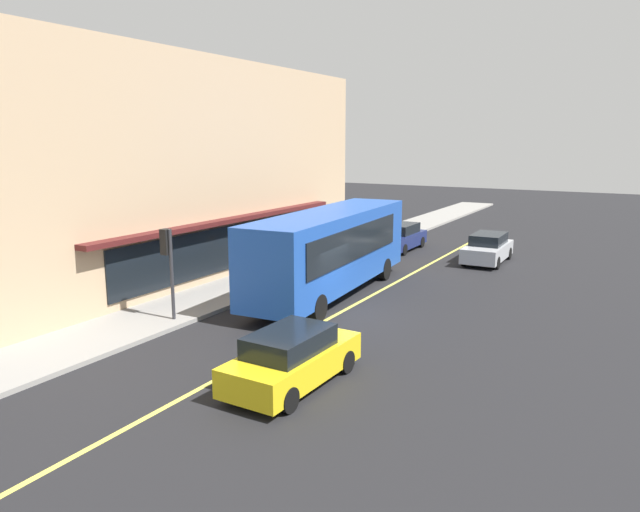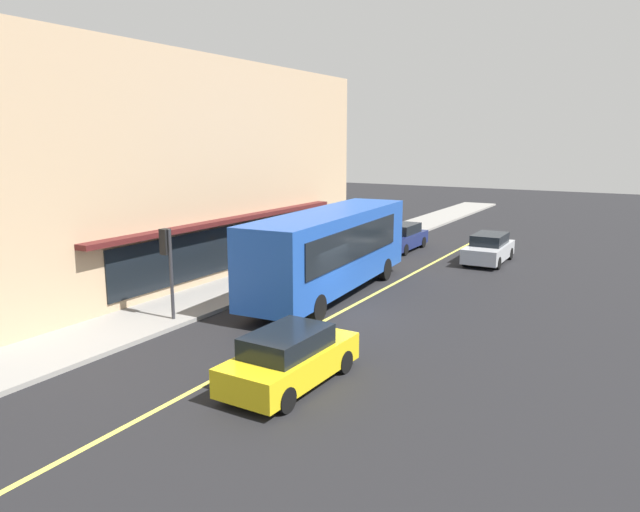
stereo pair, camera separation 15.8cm
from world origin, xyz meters
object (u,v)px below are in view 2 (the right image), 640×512
Objects in this scene: car_navy at (401,237)px; car_yellow at (290,358)px; bus at (331,248)px; car_silver at (489,249)px; traffic_light at (167,252)px; pedestrian_near_storefront at (263,255)px.

car_yellow is at bearing -165.95° from car_navy.
bus is 10.69m from car_silver.
traffic_light is at bearing 153.19° from bus.
car_yellow and car_navy have the same top height.
pedestrian_near_storefront is (-10.27, 2.57, 0.44)m from car_navy.
car_silver and car_navy have the same top height.
pedestrian_near_storefront is (6.76, 0.79, -1.35)m from traffic_light.
traffic_light is 0.74× the size of car_silver.
car_navy is (19.43, 4.86, 0.00)m from car_yellow.
car_navy is (17.03, -1.78, -1.79)m from traffic_light.
bus is 3.52× the size of traffic_light.
car_yellow is 1.01× the size of car_silver.
pedestrian_near_storefront is at bearing 165.97° from car_navy.
bus is 2.59× the size of car_yellow.
car_silver is at bearing -40.71° from pedestrian_near_storefront.
car_navy is 2.51× the size of pedestrian_near_storefront.
car_yellow is (-2.40, -6.64, -1.79)m from traffic_light.
pedestrian_near_storefront is at bearing 6.66° from traffic_light.
car_navy is at bearing -5.96° from traffic_light.
car_navy is 10.60m from pedestrian_near_storefront.
pedestrian_near_storefront is at bearing 81.25° from bus.
bus is 9.34m from car_yellow.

